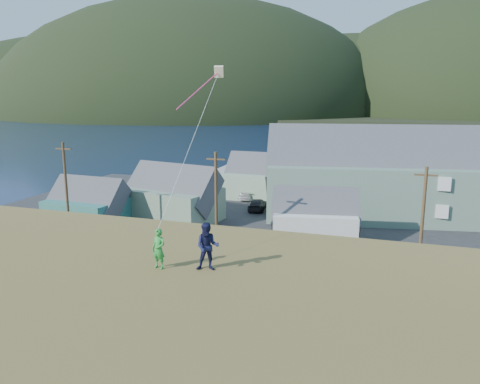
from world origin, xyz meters
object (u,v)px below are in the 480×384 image
kite_flyer_navy (208,247)px  shed_palegreen_near (172,195)px  shed_teal (87,204)px  kite_flyer_green (159,249)px  shed_white (315,218)px  wharf (290,176)px  lodge (430,176)px  shed_palegreen_far (268,178)px

kite_flyer_navy → shed_palegreen_near: bearing=102.4°
shed_teal → shed_palegreen_near: (7.40, 4.77, 0.45)m
kite_flyer_green → shed_palegreen_near: bearing=126.1°
shed_white → kite_flyer_navy: kite_flyer_navy is taller
wharf → kite_flyer_green: bearing=-83.0°
lodge → kite_flyer_navy: bearing=-115.2°
shed_palegreen_far → kite_flyer_green: (7.01, -43.62, 5.17)m
wharf → shed_white: size_ratio=3.00×
wharf → shed_palegreen_near: (-7.00, -28.70, 2.35)m
wharf → shed_white: bearing=-74.2°
shed_palegreen_far → kite_flyer_navy: (8.81, -43.22, 5.31)m
lodge → shed_teal: 36.80m
shed_white → kite_flyer_green: (-1.82, -26.87, 5.54)m
shed_teal → lodge: bearing=26.1°
kite_flyer_green → kite_flyer_navy: 1.85m
shed_palegreen_near → kite_flyer_navy: bearing=-49.2°
shed_white → shed_palegreen_far: shed_palegreen_far is taller
wharf → lodge: lodge is taller
shed_teal → shed_palegreen_near: shed_palegreen_near is taller
shed_teal → shed_white: (23.43, 1.66, 0.08)m
kite_flyer_green → kite_flyer_navy: size_ratio=0.84×
wharf → shed_palegreen_near: bearing=-103.7°
shed_palegreen_near → kite_flyer_navy: 34.05m
kite_flyer_green → kite_flyer_navy: kite_flyer_navy is taller
shed_palegreen_far → kite_flyer_navy: bearing=-76.1°
kite_flyer_green → lodge: bearing=83.3°
shed_palegreen_far → lodge: bearing=-10.4°
shed_palegreen_far → kite_flyer_green: size_ratio=7.27×
wharf → shed_teal: (-14.40, -33.47, 1.90)m
shed_palegreen_far → shed_white: bearing=-59.8°
lodge → shed_palegreen_near: lodge is taller
lodge → shed_palegreen_near: 28.17m
wharf → shed_palegreen_far: 15.25m
lodge → shed_white: size_ratio=4.20×
shed_palegreen_near → kite_flyer_navy: (16.01, -29.58, 5.31)m
shed_palegreen_near → kite_flyer_green: kite_flyer_green is taller
shed_white → shed_teal: bearing=174.1°
kite_flyer_navy → shed_teal: bearing=117.3°
lodge → kite_flyer_green: size_ratio=23.86×
shed_teal → kite_flyer_green: kite_flyer_green is taller
shed_teal → shed_palegreen_near: bearing=36.5°
lodge → shed_teal: bearing=-167.5°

